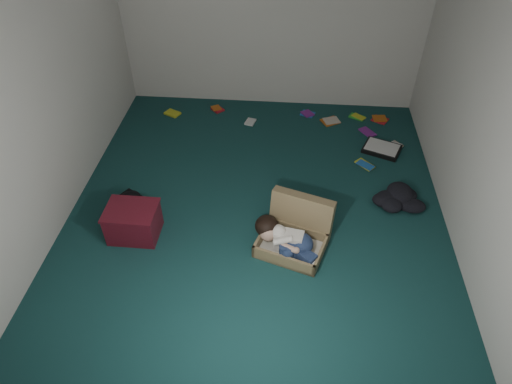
# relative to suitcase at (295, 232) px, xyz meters

# --- Properties ---
(floor) EXTENTS (4.50, 4.50, 0.00)m
(floor) POSITION_rel_suitcase_xyz_m (-0.42, 0.48, -0.14)
(floor) COLOR #153E3D
(floor) RESTS_ON ground
(wall_back) EXTENTS (4.50, 0.00, 4.50)m
(wall_back) POSITION_rel_suitcase_xyz_m (-0.42, 2.73, 1.16)
(wall_back) COLOR silver
(wall_back) RESTS_ON ground
(wall_front) EXTENTS (4.50, 0.00, 4.50)m
(wall_front) POSITION_rel_suitcase_xyz_m (-0.42, -1.77, 1.16)
(wall_front) COLOR silver
(wall_front) RESTS_ON ground
(wall_left) EXTENTS (0.00, 4.50, 4.50)m
(wall_left) POSITION_rel_suitcase_xyz_m (-2.42, 0.48, 1.16)
(wall_left) COLOR silver
(wall_left) RESTS_ON ground
(wall_right) EXTENTS (0.00, 4.50, 4.50)m
(wall_right) POSITION_rel_suitcase_xyz_m (1.58, 0.48, 1.16)
(wall_right) COLOR silver
(wall_right) RESTS_ON ground
(suitcase) EXTENTS (0.80, 0.79, 0.47)m
(suitcase) POSITION_rel_suitcase_xyz_m (0.00, 0.00, 0.00)
(suitcase) COLOR olive
(suitcase) RESTS_ON floor
(person) EXTENTS (0.64, 0.48, 0.29)m
(person) POSITION_rel_suitcase_xyz_m (-0.09, -0.14, 0.04)
(person) COLOR white
(person) RESTS_ON suitcase
(maroon_bin) EXTENTS (0.51, 0.40, 0.35)m
(maroon_bin) POSITION_rel_suitcase_xyz_m (-1.63, -0.03, 0.04)
(maroon_bin) COLOR #58121E
(maroon_bin) RESTS_ON floor
(backpack) EXTENTS (0.47, 0.45, 0.22)m
(backpack) POSITION_rel_suitcase_xyz_m (-1.73, 0.28, -0.03)
(backpack) COLOR black
(backpack) RESTS_ON floor
(clothing_pile) EXTENTS (0.48, 0.41, 0.14)m
(clothing_pile) POSITION_rel_suitcase_xyz_m (1.11, 0.68, -0.07)
(clothing_pile) COLOR black
(clothing_pile) RESTS_ON floor
(paper_tray) EXTENTS (0.53, 0.47, 0.06)m
(paper_tray) POSITION_rel_suitcase_xyz_m (1.06, 1.64, -0.11)
(paper_tray) COLOR black
(paper_tray) RESTS_ON floor
(book_scatter) EXTENTS (3.20, 1.33, 0.02)m
(book_scatter) POSITION_rel_suitcase_xyz_m (0.19, 2.14, -0.13)
(book_scatter) COLOR gold
(book_scatter) RESTS_ON floor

